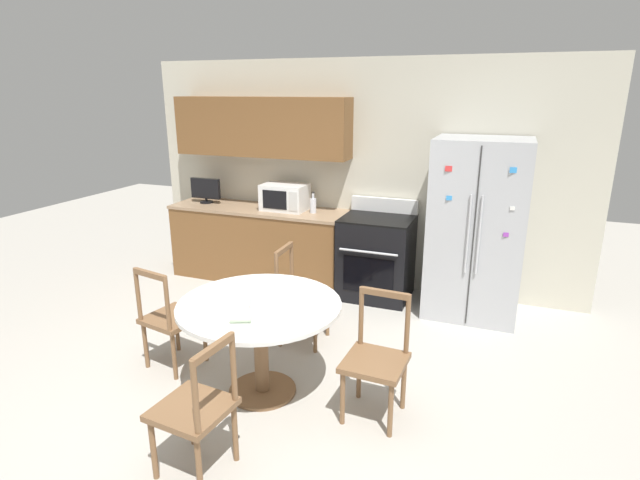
{
  "coord_description": "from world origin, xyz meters",
  "views": [
    {
      "loc": [
        1.67,
        -2.89,
        2.26
      ],
      "look_at": [
        0.11,
        1.15,
        0.95
      ],
      "focal_mm": 28.0,
      "sensor_mm": 36.0,
      "label": 1
    }
  ],
  "objects_px": {
    "oven_range": "(376,257)",
    "dining_chair_left": "(171,319)",
    "counter_bottle": "(313,205)",
    "dining_chair_far": "(301,297)",
    "countertop_tv": "(206,190)",
    "microwave": "(285,197)",
    "refrigerator": "(476,229)",
    "dining_chair_right": "(376,360)",
    "dining_chair_near": "(196,410)",
    "candle_glass": "(256,303)"
  },
  "relations": [
    {
      "from": "oven_range",
      "to": "countertop_tv",
      "type": "distance_m",
      "value": 2.29
    },
    {
      "from": "countertop_tv",
      "to": "candle_glass",
      "type": "distance_m",
      "value": 3.0
    },
    {
      "from": "oven_range",
      "to": "microwave",
      "type": "bearing_deg",
      "value": 177.66
    },
    {
      "from": "refrigerator",
      "to": "dining_chair_right",
      "type": "height_order",
      "value": "refrigerator"
    },
    {
      "from": "refrigerator",
      "to": "dining_chair_right",
      "type": "xyz_separation_m",
      "value": [
        -0.48,
        -2.05,
        -0.47
      ]
    },
    {
      "from": "counter_bottle",
      "to": "dining_chair_near",
      "type": "xyz_separation_m",
      "value": [
        0.48,
        -3.07,
        -0.56
      ]
    },
    {
      "from": "oven_range",
      "to": "microwave",
      "type": "relative_size",
      "value": 2.1
    },
    {
      "from": "dining_chair_far",
      "to": "counter_bottle",
      "type": "bearing_deg",
      "value": -164.65
    },
    {
      "from": "microwave",
      "to": "dining_chair_left",
      "type": "relative_size",
      "value": 0.57
    },
    {
      "from": "oven_range",
      "to": "microwave",
      "type": "distance_m",
      "value": 1.28
    },
    {
      "from": "refrigerator",
      "to": "dining_chair_right",
      "type": "relative_size",
      "value": 2.01
    },
    {
      "from": "dining_chair_right",
      "to": "dining_chair_far",
      "type": "bearing_deg",
      "value": -39.09
    },
    {
      "from": "microwave",
      "to": "counter_bottle",
      "type": "height_order",
      "value": "microwave"
    },
    {
      "from": "dining_chair_left",
      "to": "candle_glass",
      "type": "relative_size",
      "value": 9.98
    },
    {
      "from": "refrigerator",
      "to": "countertop_tv",
      "type": "height_order",
      "value": "refrigerator"
    },
    {
      "from": "counter_bottle",
      "to": "dining_chair_left",
      "type": "bearing_deg",
      "value": -101.67
    },
    {
      "from": "counter_bottle",
      "to": "dining_chair_left",
      "type": "relative_size",
      "value": 0.27
    },
    {
      "from": "dining_chair_left",
      "to": "dining_chair_far",
      "type": "bearing_deg",
      "value": 55.04
    },
    {
      "from": "oven_range",
      "to": "dining_chair_left",
      "type": "distance_m",
      "value": 2.41
    },
    {
      "from": "countertop_tv",
      "to": "counter_bottle",
      "type": "distance_m",
      "value": 1.45
    },
    {
      "from": "microwave",
      "to": "dining_chair_right",
      "type": "height_order",
      "value": "microwave"
    },
    {
      "from": "dining_chair_far",
      "to": "candle_glass",
      "type": "distance_m",
      "value": 1.04
    },
    {
      "from": "oven_range",
      "to": "dining_chair_right",
      "type": "relative_size",
      "value": 1.2
    },
    {
      "from": "microwave",
      "to": "countertop_tv",
      "type": "bearing_deg",
      "value": -179.27
    },
    {
      "from": "dining_chair_right",
      "to": "dining_chair_left",
      "type": "height_order",
      "value": "same"
    },
    {
      "from": "dining_chair_right",
      "to": "candle_glass",
      "type": "xyz_separation_m",
      "value": [
        -0.86,
        -0.15,
        0.36
      ]
    },
    {
      "from": "dining_chair_left",
      "to": "refrigerator",
      "type": "bearing_deg",
      "value": 53.08
    },
    {
      "from": "oven_range",
      "to": "dining_chair_far",
      "type": "distance_m",
      "value": 1.33
    },
    {
      "from": "dining_chair_left",
      "to": "oven_range",
      "type": "bearing_deg",
      "value": 71.0
    },
    {
      "from": "dining_chair_right",
      "to": "dining_chair_left",
      "type": "distance_m",
      "value": 1.77
    },
    {
      "from": "dining_chair_far",
      "to": "candle_glass",
      "type": "relative_size",
      "value": 9.98
    },
    {
      "from": "dining_chair_right",
      "to": "dining_chair_far",
      "type": "distance_m",
      "value": 1.25
    },
    {
      "from": "microwave",
      "to": "dining_chair_far",
      "type": "distance_m",
      "value": 1.65
    },
    {
      "from": "dining_chair_left",
      "to": "candle_glass",
      "type": "xyz_separation_m",
      "value": [
        0.91,
        -0.17,
        0.36
      ]
    },
    {
      "from": "dining_chair_far",
      "to": "dining_chair_near",
      "type": "xyz_separation_m",
      "value": [
        0.08,
        -1.77,
        0.0
      ]
    },
    {
      "from": "refrigerator",
      "to": "dining_chair_far",
      "type": "height_order",
      "value": "refrigerator"
    },
    {
      "from": "refrigerator",
      "to": "dining_chair_left",
      "type": "distance_m",
      "value": 3.06
    },
    {
      "from": "counter_bottle",
      "to": "dining_chair_far",
      "type": "height_order",
      "value": "counter_bottle"
    },
    {
      "from": "dining_chair_far",
      "to": "candle_glass",
      "type": "height_order",
      "value": "dining_chair_far"
    },
    {
      "from": "refrigerator",
      "to": "countertop_tv",
      "type": "distance_m",
      "value": 3.26
    },
    {
      "from": "oven_range",
      "to": "dining_chair_left",
      "type": "relative_size",
      "value": 1.2
    },
    {
      "from": "counter_bottle",
      "to": "dining_chair_far",
      "type": "distance_m",
      "value": 1.47
    },
    {
      "from": "countertop_tv",
      "to": "candle_glass",
      "type": "relative_size",
      "value": 4.37
    },
    {
      "from": "countertop_tv",
      "to": "microwave",
      "type": "bearing_deg",
      "value": 0.73
    },
    {
      "from": "microwave",
      "to": "dining_chair_left",
      "type": "distance_m",
      "value": 2.22
    },
    {
      "from": "dining_chair_near",
      "to": "candle_glass",
      "type": "distance_m",
      "value": 0.87
    },
    {
      "from": "countertop_tv",
      "to": "refrigerator",
      "type": "bearing_deg",
      "value": -1.6
    },
    {
      "from": "oven_range",
      "to": "dining_chair_near",
      "type": "xyz_separation_m",
      "value": [
        -0.29,
        -3.04,
        -0.03
      ]
    },
    {
      "from": "dining_chair_left",
      "to": "countertop_tv",
      "type": "bearing_deg",
      "value": 126.58
    },
    {
      "from": "oven_range",
      "to": "counter_bottle",
      "type": "relative_size",
      "value": 4.45
    }
  ]
}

